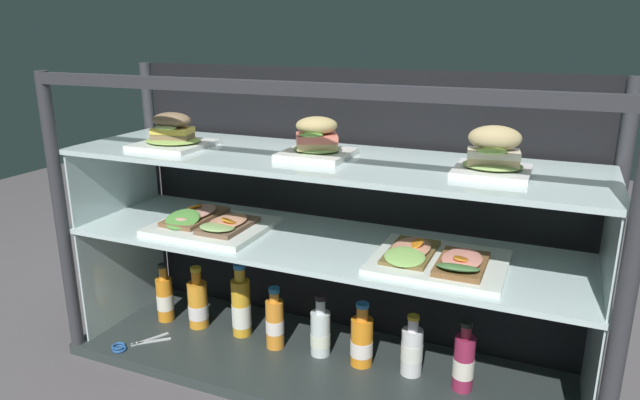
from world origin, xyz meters
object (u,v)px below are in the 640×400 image
Objects in this scene: plated_roll_sandwich_center at (173,136)px; juice_bottle_back_right at (198,304)px; open_sandwich_tray_left_of_center at (210,223)px; juice_bottle_front_left_end at (241,307)px; juice_bottle_front_middle at (464,362)px; plated_roll_sandwich_far_left at (317,142)px; juice_bottle_back_left at (165,298)px; kitchen_scissors at (127,346)px; open_sandwich_tray_far_right at (437,259)px; juice_bottle_near_post at (275,323)px; juice_bottle_back_center at (320,332)px; juice_bottle_front_right_end at (412,350)px; plated_roll_sandwich_mid_left at (493,156)px; juice_bottle_front_second at (362,341)px.

plated_roll_sandwich_center reaches higher than juice_bottle_back_right.
open_sandwich_tray_left_of_center is at bearing -30.98° from juice_bottle_back_right.
juice_bottle_front_left_end reaches higher than juice_bottle_front_middle.
juice_bottle_front_left_end is (-0.30, 0.05, -0.58)m from plated_roll_sandwich_far_left.
juice_bottle_back_left is (-0.59, 0.03, -0.60)m from plated_roll_sandwich_far_left.
kitchen_scissors is at bearing -168.88° from juice_bottle_front_middle.
open_sandwich_tray_far_right is 1.62× the size of juice_bottle_back_left.
juice_bottle_near_post is 1.02× the size of juice_bottle_back_center.
juice_bottle_front_right_end is at bearing 1.78° from juice_bottle_back_center.
plated_roll_sandwich_center is at bearing -175.53° from juice_bottle_front_middle.
juice_bottle_back_right is at bearing 175.22° from plated_roll_sandwich_far_left.
open_sandwich_tray_far_right is 0.73m from juice_bottle_front_left_end.
juice_bottle_back_right is (-0.46, 0.04, -0.60)m from plated_roll_sandwich_far_left.
juice_bottle_front_middle is (0.08, 0.07, -0.33)m from open_sandwich_tray_far_right.
plated_roll_sandwich_center is 0.94× the size of juice_bottle_back_right.
plated_roll_sandwich_mid_left is at bearing -2.70° from juice_bottle_back_right.
juice_bottle_back_center is at bearing 167.58° from open_sandwich_tray_far_right.
plated_roll_sandwich_center is 0.75m from juice_bottle_back_center.
juice_bottle_back_right is 1.15× the size of juice_bottle_front_right_end.
open_sandwich_tray_far_right is at bearing -6.77° from juice_bottle_near_post.
plated_roll_sandwich_mid_left is 0.85× the size of juice_bottle_back_left.
juice_bottle_back_left reaches higher than juice_bottle_front_second.
plated_roll_sandwich_far_left is at bearing 179.36° from plated_roll_sandwich_mid_left.
plated_roll_sandwich_center reaches higher than juice_bottle_front_left_end.
juice_bottle_front_right_end is (0.58, 0.00, -0.02)m from juice_bottle_front_left_end.
juice_bottle_back_center is (-0.01, 0.04, -0.61)m from plated_roll_sandwich_far_left.
juice_bottle_back_right is 1.23× the size of kitchen_scissors.
plated_roll_sandwich_center reaches higher than juice_bottle_front_middle.
plated_roll_sandwich_mid_left is 0.30m from open_sandwich_tray_far_right.
juice_bottle_back_left reaches higher than juice_bottle_front_right_end.
juice_bottle_back_right is at bearing 3.70° from juice_bottle_back_left.
open_sandwich_tray_far_right is at bearing -18.94° from juice_bottle_front_second.
juice_bottle_near_post is (-0.16, 0.02, -0.60)m from plated_roll_sandwich_far_left.
plated_roll_sandwich_mid_left is 0.89× the size of juice_bottle_back_center.
juice_bottle_front_left_end is (-0.76, 0.05, -0.59)m from plated_roll_sandwich_mid_left.
plated_roll_sandwich_far_left is at bearing -175.62° from juice_bottle_front_middle.
juice_bottle_front_middle is at bearing 42.04° from open_sandwich_tray_far_right.
juice_bottle_near_post is 0.98× the size of juice_bottle_front_middle.
open_sandwich_tray_left_of_center reaches higher than juice_bottle_back_center.
plated_roll_sandwich_far_left is 0.67m from juice_bottle_front_right_end.
open_sandwich_tray_left_of_center is 1.81× the size of juice_bottle_front_right_end.
juice_bottle_near_post is at bearing 171.81° from plated_roll_sandwich_far_left.
open_sandwich_tray_left_of_center is 1.62× the size of juice_bottle_back_left.
plated_roll_sandwich_center is 0.85m from open_sandwich_tray_far_right.
juice_bottle_back_center is (0.59, 0.01, -0.01)m from juice_bottle_back_left.
juice_bottle_back_right is 1.03× the size of juice_bottle_front_middle.
plated_roll_sandwich_mid_left is 0.88× the size of juice_bottle_front_second.
open_sandwich_tray_far_right reaches higher than juice_bottle_front_right_end.
juice_bottle_near_post is 0.49m from kitchen_scissors.
juice_bottle_near_post is (0.44, -0.01, 0.00)m from juice_bottle_back_left.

